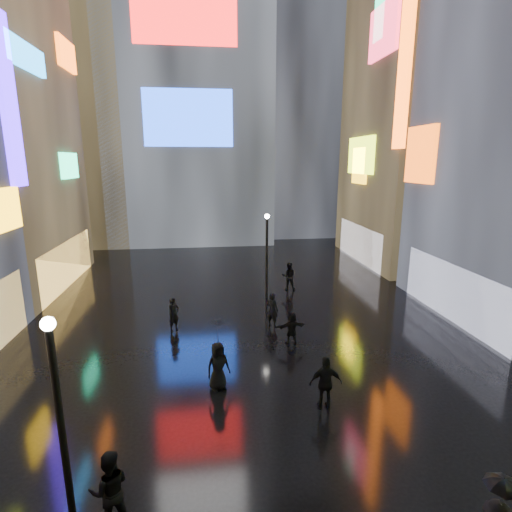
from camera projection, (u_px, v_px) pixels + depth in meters
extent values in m
plane|color=black|center=(238.00, 309.00, 22.83)|extent=(140.00, 140.00, 0.00)
cube|color=orange|center=(7.00, 209.00, 18.47)|extent=(0.25, 2.24, 1.94)
cube|color=#3112E1|center=(8.00, 101.00, 18.94)|extent=(0.25, 1.40, 8.00)
cube|color=#FFC659|center=(67.00, 263.00, 26.91)|extent=(0.20, 10.00, 3.00)
cube|color=#16CA80|center=(69.00, 166.00, 27.20)|extent=(0.25, 3.00, 1.71)
cube|color=#167ED5|center=(25.00, 55.00, 20.85)|extent=(0.25, 4.84, 1.37)
cube|color=#E14C0B|center=(66.00, 55.00, 27.29)|extent=(0.25, 3.32, 1.94)
cube|color=white|center=(453.00, 293.00, 20.95)|extent=(0.20, 9.00, 3.00)
cube|color=#E14C0B|center=(421.00, 155.00, 23.25)|extent=(0.25, 2.99, 3.26)
cube|color=#E14C0B|center=(405.00, 66.00, 24.76)|extent=(0.25, 1.40, 10.00)
cube|color=black|center=(430.00, 85.00, 31.18)|extent=(10.00, 12.00, 28.00)
cube|color=white|center=(360.00, 243.00, 33.49)|extent=(0.20, 9.00, 3.00)
cube|color=#BEE116|center=(361.00, 155.00, 32.10)|extent=(0.25, 4.92, 2.91)
cube|color=#E12D49|center=(384.00, 30.00, 27.44)|extent=(0.25, 4.36, 3.46)
cube|color=orange|center=(360.00, 166.00, 32.40)|extent=(0.25, 2.63, 2.87)
cube|color=#16CA80|center=(381.00, 18.00, 27.89)|extent=(0.25, 1.69, 2.90)
cube|color=black|center=(187.00, 32.00, 40.72)|extent=(16.00, 14.00, 42.00)
cube|color=#FF1414|center=(184.00, 7.00, 33.87)|extent=(9.00, 0.20, 6.00)
cube|color=#194CFF|center=(188.00, 118.00, 35.97)|extent=(8.00, 0.20, 5.00)
cube|color=black|center=(297.00, 81.00, 45.06)|extent=(12.00, 12.00, 34.00)
cube|color=black|center=(77.00, 111.00, 39.31)|extent=(10.00, 10.00, 26.00)
cylinder|color=black|center=(62.00, 434.00, 8.61)|extent=(0.16, 0.16, 5.00)
sphere|color=white|center=(48.00, 324.00, 8.02)|extent=(0.30, 0.30, 0.30)
cylinder|color=black|center=(267.00, 258.00, 24.06)|extent=(0.16, 0.16, 5.00)
sphere|color=white|center=(267.00, 216.00, 23.46)|extent=(0.30, 0.30, 0.30)
imported|color=black|center=(110.00, 489.00, 9.09)|extent=(1.06, 0.90, 1.90)
imported|color=black|center=(326.00, 383.00, 13.45)|extent=(1.14, 0.54, 1.89)
imported|color=black|center=(218.00, 366.00, 14.63)|extent=(1.05, 0.88, 1.82)
imported|color=black|center=(291.00, 328.00, 18.31)|extent=(1.46, 0.63, 1.52)
imported|color=black|center=(174.00, 314.00, 19.70)|extent=(0.73, 0.72, 1.70)
imported|color=black|center=(289.00, 276.00, 25.97)|extent=(0.99, 0.83, 1.83)
imported|color=black|center=(502.00, 490.00, 7.91)|extent=(0.79, 0.79, 0.62)
imported|color=black|center=(217.00, 332.00, 14.31)|extent=(1.38, 1.38, 0.90)
imported|color=black|center=(272.00, 310.00, 20.20)|extent=(0.77, 0.72, 1.77)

